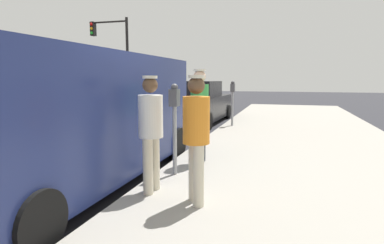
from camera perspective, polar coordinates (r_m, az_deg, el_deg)
The scene contains 10 objects.
ground_plane at distance 5.62m, azimuth -18.43°, elevation -10.78°, with size 80.00×80.00×0.00m, color #2D2D33.
sidewalk_slab at distance 4.67m, azimuth 20.79°, elevation -13.78°, with size 5.00×32.00×0.15m, color #9E998E.
parking_meter_near at distance 5.25m, azimuth -3.14°, elevation 1.54°, with size 0.14×0.18×1.52m.
parking_meter_far at distance 10.93m, azimuth 7.28°, elevation 4.74°, with size 0.14×0.18×1.52m.
pedestrian_in_orange at distance 4.01m, azimuth 0.76°, elevation -1.75°, with size 0.34×0.34×1.64m.
pedestrian_in_green at distance 6.02m, azimuth 1.35°, elevation 2.29°, with size 0.34×0.35×1.77m.
pedestrian_in_white at distance 4.47m, azimuth -7.38°, elevation -0.85°, with size 0.34×0.36×1.64m.
parked_van at distance 5.59m, azimuth -19.27°, elevation 1.22°, with size 2.16×5.22×2.15m.
parked_sedan_ahead at distance 12.66m, azimuth 0.99°, elevation 3.25°, with size 2.04×4.45×1.65m.
traffic_light_corner at distance 19.56m, azimuth -13.76°, elevation 12.75°, with size 2.48×0.42×5.20m.
Camera 1 is at (3.11, -4.34, 1.75)m, focal length 29.80 mm.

